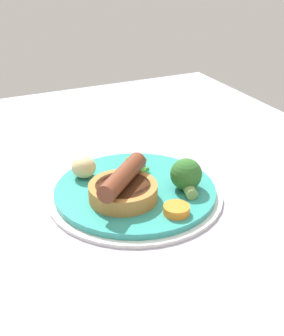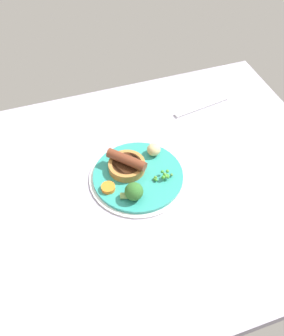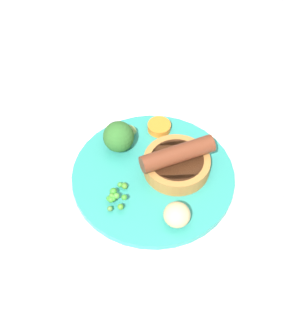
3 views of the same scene
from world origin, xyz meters
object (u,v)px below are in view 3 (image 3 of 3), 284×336
pea_pile (116,195)px  broccoli_floret_near (120,136)px  carrot_slice_2 (156,126)px  dinner_plate (153,179)px  potato_chunk_1 (177,215)px  sausage_pudding (177,162)px

pea_pile → broccoli_floret_near: broccoli_floret_near is taller
carrot_slice_2 → dinner_plate: bearing=-163.2°
broccoli_floret_near → potato_chunk_1: broccoli_floret_near is taller
sausage_pudding → broccoli_floret_near: 9.18cm
broccoli_floret_near → potato_chunk_1: 15.19cm
broccoli_floret_near → carrot_slice_2: size_ratio=1.61×
sausage_pudding → potato_chunk_1: bearing=65.7°
dinner_plate → sausage_pudding: sausage_pudding is taller
broccoli_floret_near → sausage_pudding: bearing=96.9°
sausage_pudding → carrot_slice_2: 8.23cm
carrot_slice_2 → broccoli_floret_near: bearing=142.0°
pea_pile → potato_chunk_1: bearing=-93.6°
sausage_pudding → potato_chunk_1: sausage_pudding is taller
sausage_pudding → pea_pile: (-7.68, 6.02, -0.76)cm
potato_chunk_1 → carrot_slice_2: 16.55cm
sausage_pudding → broccoli_floret_near: (1.32, 9.07, 0.45)cm
pea_pile → potato_chunk_1: potato_chunk_1 is taller
broccoli_floret_near → carrot_slice_2: broccoli_floret_near is taller
dinner_plate → broccoli_floret_near: 7.82cm
dinner_plate → potato_chunk_1: (-6.14, -5.43, 2.45)cm
potato_chunk_1 → carrot_slice_2: size_ratio=1.05×
sausage_pudding → dinner_plate: bearing=-5.0°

